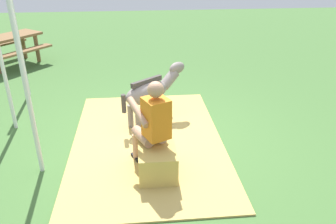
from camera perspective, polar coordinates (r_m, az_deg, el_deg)
The scene contains 9 objects.
ground_plane at distance 5.23m, azimuth -1.74°, elevation -4.95°, with size 24.00×24.00×0.00m, color #426B33.
hay_patch at distance 5.22m, azimuth -3.45°, elevation -4.95°, with size 3.42×2.26×0.02m, color tan.
hay_bale at distance 4.42m, azimuth -1.85°, elevation -8.30°, with size 0.64×0.48×0.40m, color tan.
person_seated at distance 4.29m, azimuth -2.69°, elevation -1.78°, with size 0.72×0.58×1.28m.
pony_standing at distance 5.53m, azimuth -2.87°, elevation 3.49°, with size 0.96×1.14×0.94m.
tent_pole_left at distance 4.36m, azimuth -22.85°, elevation 4.00°, with size 0.06×0.06×2.42m, color silver.
tent_pole_right at distance 7.08m, azimuth -24.02°, elevation 11.75°, with size 0.06×0.06×2.42m, color silver.
tent_pole_mid at distance 5.73m, azimuth -26.43°, elevation 8.32°, with size 0.06×0.06×2.42m, color silver.
picnic_bench at distance 9.35m, azimuth -25.20°, elevation 10.54°, with size 1.98×1.95×0.75m.
Camera 1 is at (-4.48, 0.27, 2.70)m, focal length 36.11 mm.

